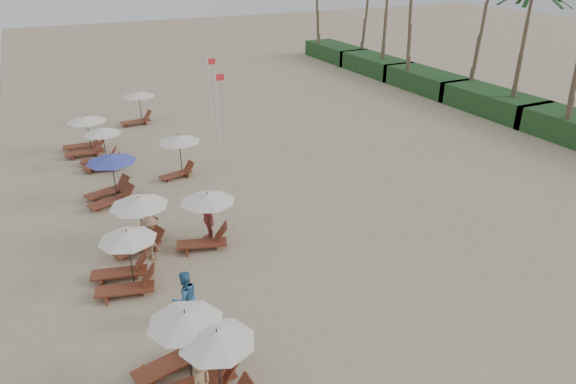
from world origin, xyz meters
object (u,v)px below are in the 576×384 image
lounger_station_0 (210,373)px  lounger_station_1 (178,356)px  beachgoer_far_a (208,219)px  inland_station_1 (178,150)px  beachgoer_mid_b (151,238)px  inland_station_2 (137,105)px  flag_pole_near (217,104)px  lounger_station_2 (123,262)px  lounger_station_3 (136,222)px  lounger_station_5 (100,150)px  lounger_station_4 (109,179)px  lounger_station_6 (84,136)px  beachgoer_mid_a (185,298)px  inland_station_0 (205,216)px

lounger_station_0 → lounger_station_1: bearing=119.3°
lounger_station_1 → lounger_station_0: bearing=-60.7°
lounger_station_0 → beachgoer_far_a: bearing=71.9°
inland_station_1 → beachgoer_mid_b: bearing=-112.9°
inland_station_2 → flag_pole_near: size_ratio=0.60×
lounger_station_2 → lounger_station_3: size_ratio=0.97×
lounger_station_0 → beachgoer_far_a: size_ratio=1.34×
lounger_station_0 → flag_pole_near: (7.15, 19.51, 1.45)m
lounger_station_1 → lounger_station_5: size_ratio=1.08×
lounger_station_4 → lounger_station_0: bearing=-88.6°
lounger_station_6 → beachgoer_mid_a: lounger_station_6 is taller
inland_station_1 → beachgoer_mid_b: size_ratio=1.37×
beachgoer_mid_b → beachgoer_far_a: (2.48, 0.48, 0.01)m
inland_station_2 → lounger_station_0: bearing=-97.6°
inland_station_1 → flag_pole_near: bearing=47.6°
lounger_station_4 → lounger_station_1: bearing=-91.0°
lounger_station_0 → inland_station_2: (3.43, 25.71, 0.29)m
lounger_station_6 → lounger_station_2: bearing=-91.7°
lounger_station_4 → inland_station_1: (3.81, 1.50, 0.34)m
lounger_station_1 → inland_station_0: 7.57m
lounger_station_2 → beachgoer_far_a: (3.79, 1.89, -0.07)m
lounger_station_0 → inland_station_0: bearing=72.7°
lounger_station_4 → beachgoer_mid_a: bearing=-86.1°
lounger_station_1 → inland_station_0: size_ratio=0.97×
lounger_station_4 → beachgoer_mid_b: 6.11m
beachgoer_far_a → beachgoer_mid_b: bearing=-80.3°
lounger_station_4 → inland_station_2: (3.77, 11.73, 0.20)m
beachgoer_mid_a → beachgoer_mid_b: 4.33m
lounger_station_6 → inland_station_1: 7.15m
lounger_station_6 → beachgoer_mid_a: bearing=-86.9°
flag_pole_near → lounger_station_3: bearing=-124.8°
beachgoer_mid_b → flag_pole_near: (6.89, 11.61, 1.57)m
beachgoer_mid_b → flag_pole_near: flag_pole_near is taller
beachgoer_mid_a → beachgoer_far_a: beachgoer_mid_a is taller
beachgoer_far_a → lounger_station_0: bearing=-19.3°
inland_station_0 → beachgoer_far_a: bearing=59.4°
beachgoer_far_a → inland_station_2: bearing=176.5°
lounger_station_1 → inland_station_2: lounger_station_1 is taller
inland_station_2 → beachgoer_far_a: 17.35m
inland_station_0 → beachgoer_far_a: 0.64m
lounger_station_5 → inland_station_0: 10.93m
lounger_station_0 → beachgoer_mid_b: bearing=88.1°
lounger_station_4 → flag_pole_near: (7.49, 5.53, 1.35)m
flag_pole_near → beachgoer_mid_a: bearing=-113.1°
lounger_station_2 → lounger_station_5: size_ratio=1.04×
lounger_station_2 → beachgoer_mid_a: (1.41, -2.92, -0.06)m
lounger_station_4 → beachgoer_mid_a: size_ratio=1.43×
lounger_station_4 → lounger_station_6: size_ratio=0.97×
inland_station_0 → flag_pole_near: bearing=68.0°
inland_station_2 → beachgoer_far_a: bearing=-92.3°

